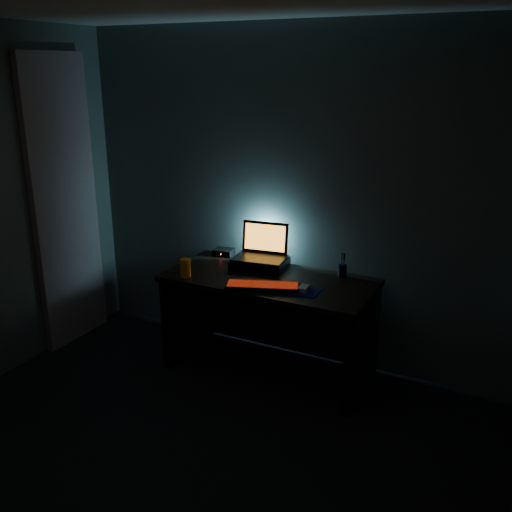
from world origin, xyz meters
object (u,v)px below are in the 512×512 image
(pen_cup, at_px, (342,271))
(laptop, at_px, (262,250))
(juice_glass, at_px, (185,268))
(keyboard, at_px, (263,286))
(router, at_px, (224,252))
(mouse, at_px, (304,288))

(pen_cup, bearing_deg, laptop, -177.29)
(pen_cup, relative_size, juice_glass, 0.67)
(laptop, xyz_separation_m, keyboard, (0.22, -0.43, -0.10))
(keyboard, distance_m, juice_glass, 0.60)
(pen_cup, distance_m, juice_glass, 1.13)
(keyboard, xyz_separation_m, pen_cup, (0.41, 0.46, 0.03))
(juice_glass, distance_m, router, 0.55)
(mouse, bearing_deg, pen_cup, 67.48)
(pen_cup, bearing_deg, juice_glass, -153.32)
(keyboard, xyz_separation_m, router, (-0.60, 0.51, 0.01))
(keyboard, bearing_deg, laptop, 96.41)
(mouse, relative_size, router, 0.59)
(mouse, distance_m, router, 0.97)
(keyboard, xyz_separation_m, juice_glass, (-0.60, -0.05, 0.05))
(keyboard, xyz_separation_m, mouse, (0.27, 0.08, 0.00))
(keyboard, height_order, pen_cup, pen_cup)
(pen_cup, height_order, router, pen_cup)
(keyboard, height_order, router, router)
(mouse, relative_size, pen_cup, 1.12)
(mouse, relative_size, juice_glass, 0.75)
(laptop, distance_m, pen_cup, 0.64)
(laptop, bearing_deg, router, 161.05)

